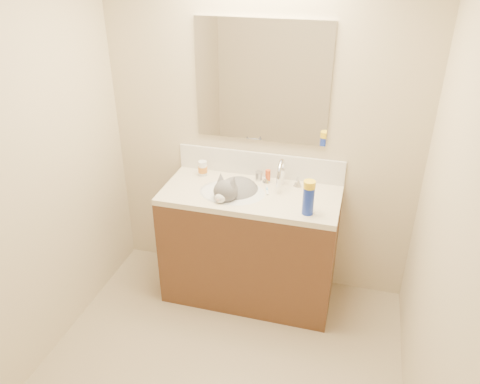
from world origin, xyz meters
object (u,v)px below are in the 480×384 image
Objects in this scene: basin at (232,201)px; spray_can at (308,200)px; vanity_cabinet at (250,247)px; faucet at (281,175)px; pill_bottle at (203,168)px; silver_jar at (259,176)px; amber_bottle at (268,176)px; cat at (235,194)px.

basin is 2.33× the size of spray_can.
faucet is (0.18, 0.14, 0.54)m from vanity_cabinet.
pill_bottle is 0.41m from silver_jar.
spray_can reaches higher than vanity_cabinet.
silver_jar is (-0.17, 0.06, -0.06)m from faucet.
faucet is 3.07× the size of amber_bottle.
cat reaches higher than silver_jar.
basin is at bearing -108.30° from cat.
pill_bottle reaches higher than amber_bottle.
spray_can reaches higher than pill_bottle.
vanity_cabinet is at bearing 156.99° from spray_can.
faucet reaches higher than vanity_cabinet.
vanity_cabinet is 19.49× the size of silver_jar.
amber_bottle is 0.49m from spray_can.
spray_can reaches higher than cat.
pill_bottle is 0.57× the size of spray_can.
vanity_cabinet is 0.66m from pill_bottle.
silver_jar reaches higher than vanity_cabinet.
cat reaches higher than pill_bottle.
pill_bottle is 0.47m from amber_bottle.
cat reaches higher than vanity_cabinet.
faucet is 4.55× the size of silver_jar.
spray_can is (0.40, -0.37, 0.07)m from silver_jar.
basin is at bearing -165.96° from vanity_cabinet.
silver_jar is (0.13, 0.23, 0.10)m from basin.
basin is at bearing -150.88° from faucet.
pill_bottle is at bearing 164.66° from cat.
cat is (-0.10, -0.01, 0.43)m from vanity_cabinet.
pill_bottle is (-0.28, 0.19, 0.12)m from basin.
vanity_cabinet is 2.67× the size of basin.
pill_bottle reaches higher than silver_jar.
silver_jar is at bearing 60.45° from basin.
faucet is 0.62× the size of cat.
spray_can is at bearing -42.98° from silver_jar.
silver_jar is (0.41, 0.04, -0.02)m from pill_bottle.
faucet reaches higher than basin.
vanity_cabinet is 0.70m from spray_can.
faucet is at bearing 41.26° from cat.
vanity_cabinet is at bearing -142.71° from faucet.
silver_jar is (0.11, 0.20, 0.06)m from cat.
pill_bottle is at bearing 157.74° from vanity_cabinet.
amber_bottle is (0.47, 0.02, -0.01)m from pill_bottle.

